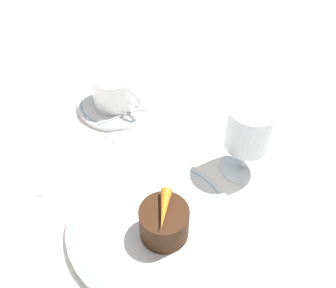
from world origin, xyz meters
name	(u,v)px	position (x,y,z in m)	size (l,w,h in m)	color
ground_plane	(163,211)	(0.00, 0.00, 0.00)	(3.00, 3.00, 0.00)	white
dinner_plate	(152,224)	(0.01, -0.03, 0.01)	(0.23, 0.23, 0.01)	white
saucer	(117,102)	(-0.22, 0.11, 0.01)	(0.14, 0.14, 0.01)	white
coffee_cup	(115,88)	(-0.22, 0.11, 0.04)	(0.11, 0.08, 0.06)	white
spoon	(131,112)	(-0.18, 0.11, 0.01)	(0.04, 0.10, 0.00)	silver
wine_glass	(249,130)	(0.04, 0.15, 0.08)	(0.07, 0.07, 0.13)	silver
fork	(98,149)	(-0.16, 0.01, 0.00)	(0.03, 0.20, 0.01)	silver
dessert_cake	(164,223)	(0.03, -0.03, 0.04)	(0.07, 0.07, 0.05)	#381E0F
carrot_garnish	(164,209)	(0.03, -0.03, 0.07)	(0.05, 0.05, 0.01)	orange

